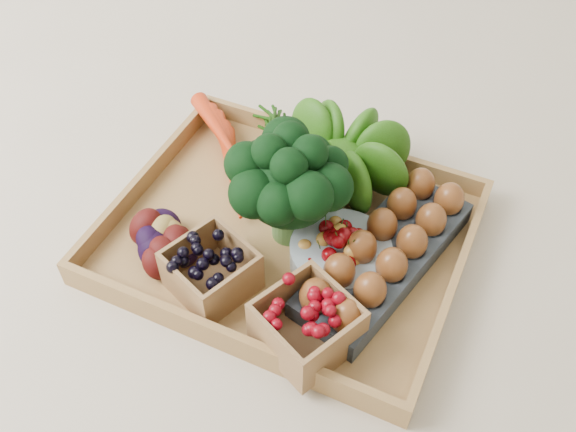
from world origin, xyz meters
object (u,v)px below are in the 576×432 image
at_px(tray, 288,238).
at_px(broccoli, 290,202).
at_px(egg_carton, 384,259).
at_px(cherry_bowl, 340,255).

distance_m(tray, broccoli, 0.08).
relative_size(tray, egg_carton, 1.64).
bearing_deg(broccoli, cherry_bowl, -13.12).
bearing_deg(tray, egg_carton, 1.08).
relative_size(tray, cherry_bowl, 3.53).
relative_size(cherry_bowl, egg_carton, 0.46).
height_order(tray, cherry_bowl, cherry_bowl).
bearing_deg(egg_carton, cherry_bowl, -147.53).
distance_m(tray, egg_carton, 0.16).
bearing_deg(broccoli, tray, -100.86).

